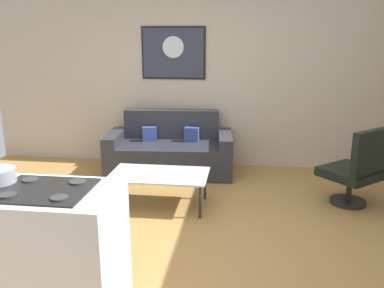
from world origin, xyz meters
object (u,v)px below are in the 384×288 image
object	(u,v)px
coffee_table	(159,176)
couch	(170,153)
armchair	(357,169)
wall_painting	(173,53)

from	to	relation	value
coffee_table	couch	bearing A→B (deg)	94.57
armchair	wall_painting	size ratio (longest dim) A/B	0.99
coffee_table	armchair	size ratio (longest dim) A/B	1.20
couch	armchair	world-z (taller)	armchair
coffee_table	wall_painting	distance (m)	2.07
coffee_table	armchair	world-z (taller)	armchair
armchair	wall_painting	distance (m)	2.91
couch	coffee_table	distance (m)	1.18
couch	wall_painting	size ratio (longest dim) A/B	1.93
couch	wall_painting	world-z (taller)	wall_painting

